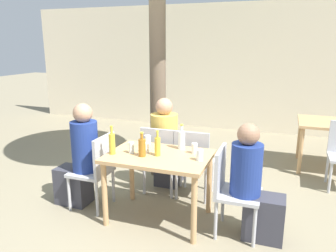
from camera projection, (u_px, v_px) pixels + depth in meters
ground_plane at (159, 218)px, 3.74m from camera, size 30.00×30.00×0.00m
cafe_building_wall at (229, 68)px, 7.33m from camera, size 10.00×0.08×2.80m
dining_table_front at (159, 164)px, 3.58m from camera, size 1.12×0.78×0.77m
patio_chair_0 at (97, 167)px, 3.88m from camera, size 0.44×0.44×0.91m
patio_chair_1 at (230, 186)px, 3.36m from camera, size 0.44×0.44×0.91m
patio_chair_2 at (160, 156)px, 4.26m from camera, size 0.44×0.44×0.91m
patio_chair_3 at (193, 160)px, 4.11m from camera, size 0.44×0.44×0.91m
person_seated_0 at (80, 160)px, 3.94m from camera, size 0.56×0.31×1.27m
person_seated_1 at (254, 188)px, 3.27m from camera, size 0.56×0.31×1.20m
person_seated_2 at (166, 147)px, 4.45m from camera, size 0.36×0.58×1.26m
oil_cruet_0 at (112, 143)px, 3.55m from camera, size 0.07×0.07×0.32m
oil_cruet_1 at (157, 146)px, 3.50m from camera, size 0.06×0.06×0.28m
amber_bottle_2 at (142, 147)px, 3.48m from camera, size 0.08×0.08×0.27m
water_bottle_3 at (182, 139)px, 3.72m from camera, size 0.08×0.08×0.29m
drinking_glass_0 at (146, 148)px, 3.62m from camera, size 0.08×0.08×0.11m
drinking_glass_1 at (194, 148)px, 3.58m from camera, size 0.07×0.07×0.12m
drinking_glass_2 at (200, 155)px, 3.37m from camera, size 0.07×0.07×0.12m
drinking_glass_3 at (148, 140)px, 3.92m from camera, size 0.08×0.08×0.11m
drinking_glass_4 at (131, 148)px, 3.59m from camera, size 0.06×0.06×0.12m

